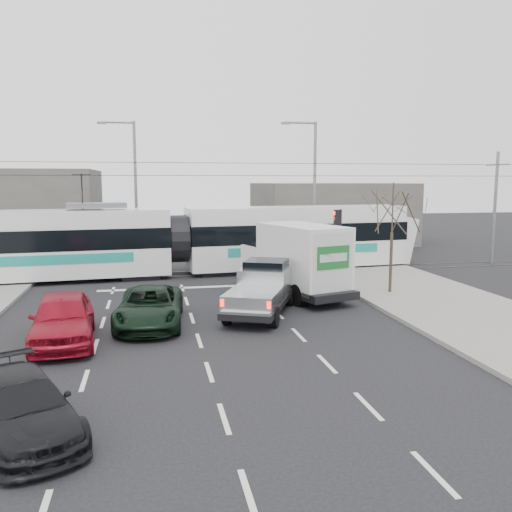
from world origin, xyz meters
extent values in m
plane|color=black|center=(0.00, 0.00, 0.00)|extent=(120.00, 120.00, 0.00)
cube|color=gray|center=(9.00, 0.00, 0.07)|extent=(6.00, 60.00, 0.15)
cube|color=#33302D|center=(0.00, 10.00, 0.01)|extent=(60.00, 1.60, 0.03)
cube|color=#67625D|center=(12.00, 24.00, 2.50)|extent=(12.00, 10.00, 5.00)
cylinder|color=#47382B|center=(7.60, 2.50, 1.52)|extent=(0.14, 0.14, 2.75)
cylinder|color=#47382B|center=(7.60, 2.50, 4.03)|extent=(0.07, 0.07, 2.25)
cylinder|color=black|center=(6.60, 6.50, 1.95)|extent=(0.12, 0.12, 3.60)
cube|color=black|center=(6.40, 6.50, 3.25)|extent=(0.28, 0.28, 0.95)
cylinder|color=#FF0C07|center=(6.25, 6.50, 3.55)|extent=(0.06, 0.20, 0.20)
cylinder|color=orange|center=(6.25, 6.50, 3.25)|extent=(0.06, 0.20, 0.20)
cylinder|color=#05330C|center=(6.25, 6.50, 2.95)|extent=(0.06, 0.20, 0.20)
cube|color=white|center=(6.58, 6.35, 2.45)|extent=(0.02, 0.30, 0.40)
cylinder|color=slate|center=(7.50, 14.00, 4.50)|extent=(0.20, 0.20, 9.00)
cylinder|color=slate|center=(6.50, 14.00, 8.90)|extent=(2.00, 0.14, 0.14)
cube|color=slate|center=(5.50, 14.00, 8.85)|extent=(0.55, 0.25, 0.14)
cylinder|color=slate|center=(-4.00, 16.00, 4.50)|extent=(0.20, 0.20, 9.00)
cylinder|color=slate|center=(-5.00, 16.00, 8.90)|extent=(2.00, 0.14, 0.14)
cube|color=slate|center=(-6.00, 16.00, 8.85)|extent=(0.55, 0.25, 0.14)
cylinder|color=black|center=(0.00, 10.00, 5.50)|extent=(60.00, 0.03, 0.03)
cylinder|color=black|center=(0.00, 10.00, 6.20)|extent=(60.00, 0.03, 0.03)
cylinder|color=slate|center=(18.00, 10.00, 3.50)|extent=(0.20, 0.20, 7.00)
cube|color=white|center=(-8.69, 9.02, 1.04)|extent=(13.15, 3.92, 1.57)
cube|color=black|center=(-8.69, 9.02, 2.25)|extent=(13.22, 3.95, 1.07)
cube|color=white|center=(-8.69, 9.02, 3.21)|extent=(13.14, 3.81, 1.00)
cube|color=teal|center=(-8.56, 7.65, 1.32)|extent=(9.03, 0.87, 0.50)
cube|color=white|center=(5.33, 10.34, 1.04)|extent=(13.15, 3.92, 1.57)
cube|color=black|center=(5.33, 10.34, 2.25)|extent=(13.22, 3.95, 1.07)
cube|color=white|center=(5.33, 10.34, 3.21)|extent=(13.14, 3.81, 1.00)
cube|color=teal|center=(5.46, 8.97, 1.32)|extent=(9.03, 0.87, 0.50)
cylinder|color=black|center=(-1.68, 9.68, 2.04)|extent=(1.25, 2.69, 2.61)
cube|color=slate|center=(-5.88, 9.28, 3.94)|extent=(3.16, 1.90, 0.25)
cube|color=black|center=(-3.78, 9.48, 0.18)|extent=(2.22, 2.49, 0.36)
cube|color=black|center=(0.42, 9.87, 0.18)|extent=(2.22, 2.49, 0.36)
cube|color=black|center=(8.84, 10.67, 0.18)|extent=(2.22, 2.49, 0.36)
cube|color=black|center=(1.01, 0.05, 0.52)|extent=(3.96, 5.80, 0.24)
cube|color=silver|center=(1.41, 0.96, 1.19)|extent=(2.64, 2.87, 1.09)
cube|color=black|center=(1.45, 1.04, 1.75)|extent=(2.14, 2.16, 0.52)
cube|color=silver|center=(1.95, 2.16, 0.97)|extent=(2.05, 1.64, 0.52)
cube|color=silver|center=(0.52, -1.05, 0.90)|extent=(2.70, 3.02, 0.62)
cube|color=silver|center=(-0.06, -2.36, 0.64)|extent=(1.66, 0.86, 0.17)
cube|color=#FF0C07|center=(-0.78, -1.92, 1.00)|extent=(0.15, 0.12, 0.27)
cube|color=#FF0C07|center=(0.75, -2.60, 1.00)|extent=(0.15, 0.12, 0.27)
cylinder|color=black|center=(0.92, 2.02, 0.38)|extent=(0.55, 0.80, 0.76)
cylinder|color=black|center=(2.52, 1.31, 0.38)|extent=(0.55, 0.80, 0.76)
cylinder|color=black|center=(-0.50, -1.20, 0.38)|extent=(0.55, 0.80, 0.76)
cylinder|color=black|center=(1.09, -1.91, 0.38)|extent=(0.55, 0.80, 0.76)
cube|color=black|center=(3.23, 3.20, 0.52)|extent=(4.11, 6.96, 0.33)
cube|color=white|center=(2.49, 5.60, 1.32)|extent=(2.52, 2.15, 1.51)
cube|color=black|center=(2.45, 5.72, 1.88)|extent=(2.08, 1.56, 0.56)
cube|color=silver|center=(3.43, 2.57, 1.91)|extent=(3.49, 4.95, 2.78)
cube|color=silver|center=(4.09, 0.45, 1.91)|extent=(1.91, 0.63, 2.44)
cube|color=#155F25|center=(4.10, 0.41, 2.13)|extent=(1.52, 0.49, 0.94)
cube|color=black|center=(4.15, 0.25, 0.42)|extent=(2.01, 0.83, 0.17)
cylinder|color=black|center=(1.66, 4.92, 0.42)|extent=(0.52, 0.89, 0.85)
cylinder|color=black|center=(3.56, 5.51, 0.42)|extent=(0.52, 0.89, 0.85)
cylinder|color=black|center=(2.83, 1.15, 0.47)|extent=(0.55, 0.98, 0.94)
cylinder|color=black|center=(4.73, 1.74, 0.47)|extent=(0.55, 0.98, 0.94)
cube|color=black|center=(3.33, 4.38, 0.51)|extent=(2.98, 4.93, 0.23)
cube|color=black|center=(3.57, 5.18, 1.16)|extent=(2.17, 2.35, 1.07)
cube|color=black|center=(3.59, 5.27, 1.71)|extent=(1.80, 1.75, 0.51)
cube|color=black|center=(3.89, 6.24, 0.95)|extent=(1.80, 1.27, 0.51)
cube|color=black|center=(3.03, 3.40, 0.88)|extent=(2.21, 2.48, 0.60)
cube|color=silver|center=(2.69, 2.25, 0.63)|extent=(1.56, 0.61, 0.17)
cube|color=#590505|center=(1.99, 2.55, 0.97)|extent=(0.15, 0.11, 0.26)
cube|color=#590505|center=(3.44, 2.12, 0.97)|extent=(0.15, 0.11, 0.26)
cylinder|color=black|center=(3.00, 6.03, 0.37)|extent=(0.46, 0.78, 0.74)
cylinder|color=black|center=(4.51, 5.57, 0.37)|extent=(0.46, 0.78, 0.74)
cylinder|color=black|center=(2.15, 3.19, 0.37)|extent=(0.46, 0.78, 0.74)
cylinder|color=black|center=(3.66, 2.73, 0.37)|extent=(0.46, 0.78, 0.74)
imported|color=black|center=(-3.27, -0.73, 0.69)|extent=(2.68, 5.13, 1.38)
imported|color=maroon|center=(-6.04, -2.36, 0.82)|extent=(2.34, 4.96, 1.64)
imported|color=black|center=(-5.88, -9.00, 0.63)|extent=(3.41, 4.67, 1.26)
camera|label=1|loc=(-3.22, -20.31, 5.24)|focal=38.00mm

